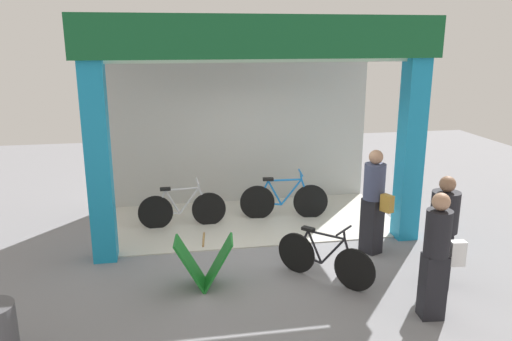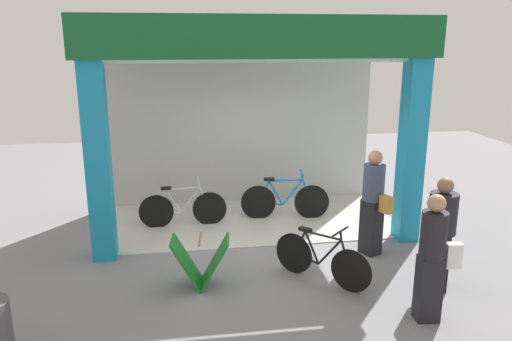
% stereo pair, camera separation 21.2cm
% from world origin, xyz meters
% --- Properties ---
extents(ground_plane, '(18.70, 18.70, 0.00)m').
position_xyz_m(ground_plane, '(0.00, 0.00, 0.00)').
color(ground_plane, gray).
rests_on(ground_plane, ground).
extents(shop_facade, '(5.55, 2.82, 3.69)m').
position_xyz_m(shop_facade, '(0.00, 1.37, 1.99)').
color(shop_facade, beige).
rests_on(shop_facade, ground).
extents(bicycle_inside_0, '(1.59, 0.43, 0.87)m').
position_xyz_m(bicycle_inside_0, '(-1.27, 1.16, 0.35)').
color(bicycle_inside_0, black).
rests_on(bicycle_inside_0, ground).
extents(bicycle_inside_1, '(1.67, 0.46, 0.92)m').
position_xyz_m(bicycle_inside_1, '(0.65, 1.26, 0.37)').
color(bicycle_inside_1, black).
rests_on(bicycle_inside_1, ground).
extents(bicycle_parked_0, '(1.08, 1.14, 0.84)m').
position_xyz_m(bicycle_parked_0, '(0.63, -1.30, 0.34)').
color(bicycle_parked_0, black).
rests_on(bicycle_parked_0, ground).
extents(sandwich_board_sign, '(0.84, 0.54, 0.72)m').
position_xyz_m(sandwich_board_sign, '(-1.05, -1.18, 0.36)').
color(sandwich_board_sign, '#197226').
rests_on(sandwich_board_sign, ground).
extents(pedestrian_0, '(0.44, 0.59, 1.69)m').
position_xyz_m(pedestrian_0, '(1.69, -0.49, 0.87)').
color(pedestrian_0, black).
rests_on(pedestrian_0, ground).
extents(pedestrian_1, '(0.49, 0.49, 1.58)m').
position_xyz_m(pedestrian_1, '(2.17, -1.71, 0.82)').
color(pedestrian_1, black).
rests_on(pedestrian_1, ground).
extents(pedestrian_2, '(0.53, 0.33, 1.61)m').
position_xyz_m(pedestrian_2, '(1.66, -2.46, 0.82)').
color(pedestrian_2, black).
rests_on(pedestrian_2, ground).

